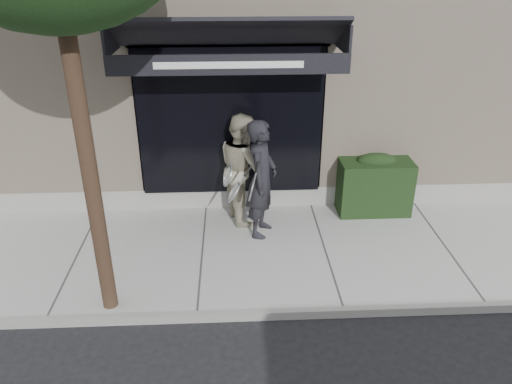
{
  "coord_description": "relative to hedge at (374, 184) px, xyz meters",
  "views": [
    {
      "loc": [
        -1.46,
        -6.88,
        4.57
      ],
      "look_at": [
        -1.1,
        0.6,
        0.87
      ],
      "focal_mm": 35.0,
      "sensor_mm": 36.0,
      "label": 1
    }
  ],
  "objects": [
    {
      "name": "building_facade",
      "position": [
        -1.11,
        3.71,
        2.08
      ],
      "size": [
        14.3,
        8.04,
        5.64
      ],
      "color": "beige",
      "rests_on": "ground"
    },
    {
      "name": "hedge",
      "position": [
        0.0,
        0.0,
        0.0
      ],
      "size": [
        1.3,
        0.7,
        1.14
      ],
      "color": "black",
      "rests_on": "sidewalk"
    },
    {
      "name": "sidewalk",
      "position": [
        -1.1,
        -1.25,
        -0.6
      ],
      "size": [
        20.0,
        3.0,
        0.12
      ],
      "primitive_type": "cube",
      "color": "#A1A19B",
      "rests_on": "ground"
    },
    {
      "name": "curb",
      "position": [
        -1.1,
        -2.8,
        -0.59
      ],
      "size": [
        20.0,
        0.1,
        0.14
      ],
      "primitive_type": "cube",
      "color": "gray",
      "rests_on": "ground"
    },
    {
      "name": "pedestrian_front",
      "position": [
        -2.11,
        -0.7,
        0.47
      ],
      "size": [
        0.9,
        0.95,
        2.02
      ],
      "color": "black",
      "rests_on": "sidewalk"
    },
    {
      "name": "pedestrian_back",
      "position": [
        -2.41,
        -0.14,
        0.44
      ],
      "size": [
        0.99,
        1.12,
        1.95
      ],
      "color": "#ADA58A",
      "rests_on": "sidewalk"
    },
    {
      "name": "ground",
      "position": [
        -1.1,
        -1.25,
        -0.66
      ],
      "size": [
        80.0,
        80.0,
        0.0
      ],
      "primitive_type": "plane",
      "color": "black",
      "rests_on": "ground"
    }
  ]
}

